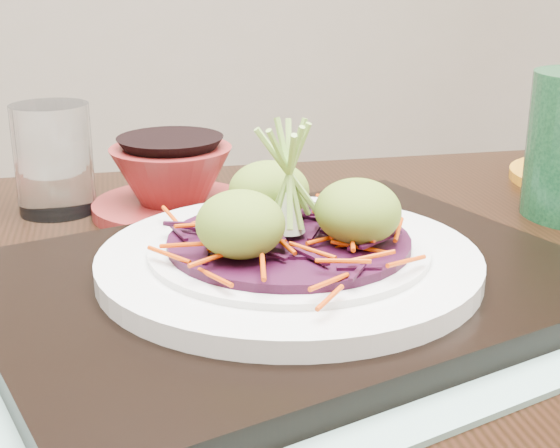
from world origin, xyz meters
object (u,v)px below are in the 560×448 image
object	(u,v)px
serving_tray	(289,283)
terracotta_bowl_set	(172,184)
dining_table	(290,394)
white_plate	(289,259)
water_glass	(54,159)

from	to	relation	value
serving_tray	terracotta_bowl_set	xyz separation A→B (m)	(-0.04, 0.24, 0.02)
dining_table	white_plate	bearing A→B (deg)	-106.04
dining_table	water_glass	distance (m)	0.34
white_plate	terracotta_bowl_set	size ratio (longest dim) A/B	1.70
dining_table	serving_tray	bearing A→B (deg)	-106.04
water_glass	terracotta_bowl_set	bearing A→B (deg)	-21.22
serving_tray	water_glass	size ratio (longest dim) A/B	3.97
white_plate	terracotta_bowl_set	world-z (taller)	terracotta_bowl_set
dining_table	serving_tray	distance (m)	0.11
white_plate	dining_table	bearing A→B (deg)	66.88
white_plate	water_glass	bearing A→B (deg)	117.69
serving_tray	terracotta_bowl_set	distance (m)	0.24
white_plate	water_glass	distance (m)	0.32
water_glass	terracotta_bowl_set	xyz separation A→B (m)	(0.11, -0.04, -0.02)
dining_table	terracotta_bowl_set	world-z (taller)	terracotta_bowl_set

